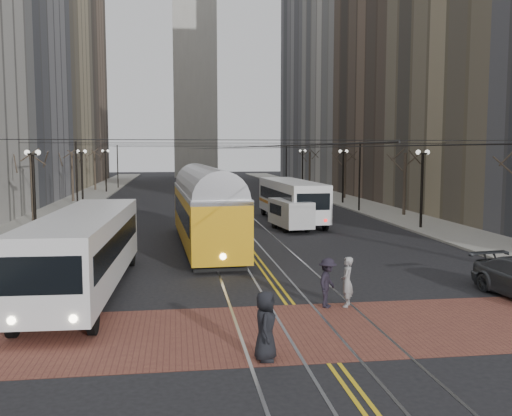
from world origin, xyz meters
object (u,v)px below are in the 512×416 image
object	(u,v)px
clock_tower	(194,5)
pedestrian_a	(266,326)
pedestrian_d	(328,283)
sedan_silver	(311,204)
pedestrian_b	(347,282)
rear_bus	(291,202)
sedan_grey	(312,215)
transit_bus	(85,254)
streetcar	(206,216)
cargo_van	(290,215)

from	to	relation	value
clock_tower	pedestrian_a	distance (m)	114.01
pedestrian_a	pedestrian_d	distance (m)	5.91
sedan_silver	pedestrian_a	xyz separation A→B (m)	(-10.12, -36.53, 0.14)
sedan_silver	pedestrian_b	size ratio (longest dim) A/B	2.74
rear_bus	sedan_silver	bearing A→B (deg)	61.23
rear_bus	sedan_silver	distance (m)	7.42
sedan_silver	pedestrian_d	world-z (taller)	pedestrian_d
pedestrian_d	sedan_grey	bearing A→B (deg)	20.31
transit_bus	pedestrian_d	distance (m)	9.92
streetcar	pedestrian_d	size ratio (longest dim) A/B	8.49
streetcar	sedan_silver	world-z (taller)	streetcar
sedan_silver	sedan_grey	bearing A→B (deg)	-111.37
sedan_silver	streetcar	bearing A→B (deg)	-129.77
transit_bus	pedestrian_d	xyz separation A→B (m)	(9.28, -3.44, -0.71)
rear_bus	sedan_grey	distance (m)	2.24
transit_bus	rear_bus	distance (m)	25.09
clock_tower	pedestrian_b	distance (m)	109.27
transit_bus	streetcar	bearing A→B (deg)	64.64
pedestrian_b	pedestrian_a	bearing A→B (deg)	-13.91
clock_tower	cargo_van	size ratio (longest dim) A/B	13.11
transit_bus	sedan_grey	xyz separation A→B (m)	(14.38, 20.06, -0.97)
sedan_silver	pedestrian_b	distance (m)	32.14
clock_tower	transit_bus	xyz separation A→B (m)	(-7.97, -100.05, -34.30)
pedestrian_a	sedan_silver	bearing A→B (deg)	-2.39
transit_bus	sedan_silver	xyz separation A→B (m)	(16.25, 28.08, -0.80)
pedestrian_b	cargo_van	bearing A→B (deg)	-161.55
cargo_van	pedestrian_a	world-z (taller)	cargo_van
pedestrian_a	pedestrian_d	bearing A→B (deg)	-19.05
pedestrian_d	pedestrian_a	bearing A→B (deg)	-179.57
rear_bus	cargo_van	bearing A→B (deg)	-104.46
rear_bus	sedan_grey	size ratio (longest dim) A/B	3.21
cargo_van	sedan_silver	bearing A→B (deg)	61.83
pedestrian_b	sedan_silver	bearing A→B (deg)	-167.23
cargo_van	sedan_grey	bearing A→B (deg)	45.95
cargo_van	sedan_grey	distance (m)	4.06
streetcar	rear_bus	bearing A→B (deg)	52.94
transit_bus	sedan_grey	world-z (taller)	transit_bus
cargo_van	pedestrian_d	xyz separation A→B (m)	(-2.70, -20.26, -0.17)
pedestrian_d	sedan_silver	bearing A→B (deg)	20.10
clock_tower	transit_bus	world-z (taller)	clock_tower
sedan_grey	pedestrian_a	world-z (taller)	pedestrian_a
streetcar	transit_bus	bearing A→B (deg)	-120.25
cargo_van	streetcar	bearing A→B (deg)	-143.18
sedan_grey	pedestrian_d	world-z (taller)	pedestrian_d
cargo_van	pedestrian_a	size ratio (longest dim) A/B	2.55
sedan_grey	pedestrian_a	bearing A→B (deg)	-105.85
streetcar	pedestrian_b	world-z (taller)	streetcar
sedan_silver	pedestrian_d	bearing A→B (deg)	-110.74
streetcar	cargo_van	world-z (taller)	streetcar
sedan_silver	pedestrian_a	world-z (taller)	pedestrian_a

